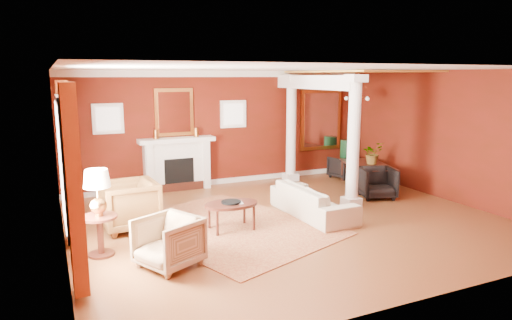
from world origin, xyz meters
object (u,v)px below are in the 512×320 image
side_table (98,199)px  dining_table (368,169)px  sofa (313,196)px  armchair_leopard (129,203)px  armchair_stripe (168,240)px  coffee_table (231,205)px

side_table → dining_table: 6.90m
sofa → side_table: size_ratio=1.53×
armchair_leopard → armchair_stripe: bearing=4.0°
sofa → armchair_leopard: armchair_leopard is taller
coffee_table → side_table: 2.36m
sofa → dining_table: dining_table is taller
coffee_table → dining_table: bearing=20.2°
coffee_table → side_table: (-2.30, -0.27, 0.45)m
armchair_stripe → sofa: bearing=84.6°
coffee_table → dining_table: size_ratio=0.59×
side_table → armchair_leopard: bearing=60.4°
dining_table → armchair_stripe: bearing=132.1°
armchair_leopard → coffee_table: 1.87m
coffee_table → armchair_stripe: bearing=-141.9°
armchair_leopard → coffee_table: bearing=60.7°
armchair_stripe → dining_table: dining_table is taller
armchair_stripe → coffee_table: (1.43, 1.12, 0.05)m
sofa → side_table: side_table is taller
coffee_table → dining_table: dining_table is taller
dining_table → armchair_leopard: bearing=114.2°
side_table → sofa: bearing=5.6°
sofa → coffee_table: sofa is taller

